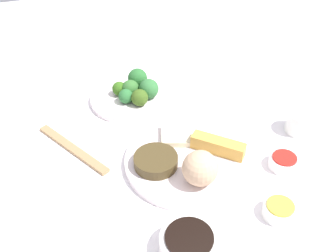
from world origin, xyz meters
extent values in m
cube|color=white|center=(0.00, 0.00, 0.01)|extent=(2.20, 2.20, 0.02)
cylinder|color=white|center=(-0.01, -0.03, 0.03)|extent=(0.27, 0.27, 0.02)
sphere|color=tan|center=(-0.01, -0.10, 0.07)|extent=(0.07, 0.07, 0.07)
cube|color=gold|center=(0.06, -0.04, 0.05)|extent=(0.11, 0.10, 0.03)
cube|color=beige|center=(-0.01, 0.04, 0.04)|extent=(0.09, 0.09, 0.01)
cylinder|color=#45381D|center=(-0.08, -0.03, 0.05)|extent=(0.09, 0.09, 0.02)
cylinder|color=white|center=(-0.07, 0.24, 0.03)|extent=(0.22, 0.22, 0.01)
sphere|color=#356B2E|center=(-0.07, 0.24, 0.06)|extent=(0.05, 0.05, 0.05)
sphere|color=#317037|center=(-0.03, 0.22, 0.06)|extent=(0.05, 0.05, 0.05)
sphere|color=#34641A|center=(-0.10, 0.25, 0.05)|extent=(0.04, 0.04, 0.04)
sphere|color=#2B6C33|center=(-0.09, 0.21, 0.05)|extent=(0.04, 0.04, 0.04)
sphere|color=#29672D|center=(-0.04, 0.28, 0.06)|extent=(0.05, 0.05, 0.05)
sphere|color=#3B5B1C|center=(-0.06, 0.19, 0.06)|extent=(0.04, 0.04, 0.04)
cylinder|color=white|center=(-0.09, -0.24, 0.04)|extent=(0.10, 0.10, 0.04)
cylinder|color=black|center=(-0.09, -0.24, 0.06)|extent=(0.08, 0.08, 0.00)
cylinder|color=white|center=(0.10, -0.22, 0.03)|extent=(0.06, 0.06, 0.02)
cylinder|color=yellow|center=(0.10, -0.22, 0.05)|extent=(0.05, 0.05, 0.00)
cylinder|color=white|center=(0.18, -0.11, 0.03)|extent=(0.06, 0.06, 0.02)
cylinder|color=red|center=(0.18, -0.11, 0.05)|extent=(0.05, 0.05, 0.00)
cylinder|color=white|center=(0.28, -0.01, 0.05)|extent=(0.06, 0.06, 0.05)
cube|color=#A17C52|center=(-0.24, 0.09, 0.02)|extent=(0.13, 0.21, 0.01)
camera|label=1|loc=(-0.24, -0.58, 0.59)|focal=40.02mm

